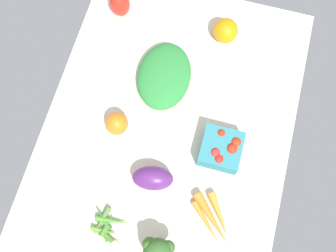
% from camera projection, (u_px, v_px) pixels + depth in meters
% --- Properties ---
extents(tablecloth, '(1.04, 0.76, 0.02)m').
position_uv_depth(tablecloth, '(168.00, 129.00, 1.25)').
color(tablecloth, beige).
rests_on(tablecloth, ground).
extents(broccoli_head, '(0.08, 0.09, 0.11)m').
position_uv_depth(broccoli_head, '(157.00, 251.00, 1.07)').
color(broccoli_head, '#A8BC83').
rests_on(broccoli_head, tablecloth).
extents(okra_pile, '(0.10, 0.12, 0.02)m').
position_uv_depth(okra_pile, '(106.00, 225.00, 1.14)').
color(okra_pile, '#578E2E').
rests_on(okra_pile, tablecloth).
extents(eggplant, '(0.09, 0.13, 0.07)m').
position_uv_depth(eggplant, '(151.00, 178.00, 1.16)').
color(eggplant, '#5A2670').
rests_on(eggplant, tablecloth).
extents(bell_pepper_red, '(0.09, 0.09, 0.10)m').
position_uv_depth(bell_pepper_red, '(120.00, 4.00, 1.32)').
color(bell_pepper_red, red).
rests_on(bell_pepper_red, tablecloth).
extents(bell_pepper_orange, '(0.10, 0.10, 0.08)m').
position_uv_depth(bell_pepper_orange, '(226.00, 31.00, 1.30)').
color(bell_pepper_orange, orange).
rests_on(bell_pepper_orange, tablecloth).
extents(berry_basket, '(0.12, 0.12, 0.07)m').
position_uv_depth(berry_basket, '(221.00, 149.00, 1.19)').
color(berry_basket, teal).
rests_on(berry_basket, tablecloth).
extents(leafy_greens_clump, '(0.25, 0.18, 0.06)m').
position_uv_depth(leafy_greens_clump, '(164.00, 76.00, 1.27)').
color(leafy_greens_clump, '#2D8439').
rests_on(leafy_greens_clump, tablecloth).
extents(carrot_bunch, '(0.15, 0.14, 0.03)m').
position_uv_depth(carrot_bunch, '(213.00, 218.00, 1.14)').
color(carrot_bunch, orange).
rests_on(carrot_bunch, tablecloth).
extents(heirloom_tomato_orange, '(0.07, 0.07, 0.07)m').
position_uv_depth(heirloom_tomato_orange, '(117.00, 123.00, 1.21)').
color(heirloom_tomato_orange, orange).
rests_on(heirloom_tomato_orange, tablecloth).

